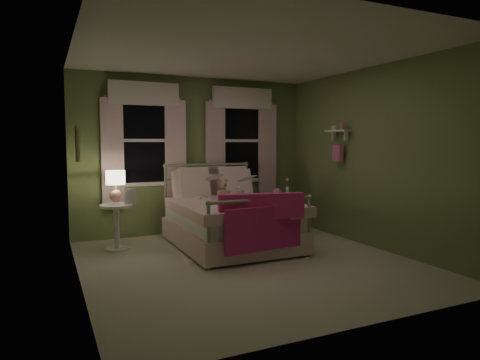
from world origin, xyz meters
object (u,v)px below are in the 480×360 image
nightstand_left (117,221)px  nightstand_right (283,202)px  bed (230,220)px  teddy_bear (223,190)px  child_left (202,182)px  child_right (236,181)px  table_lamp (116,183)px

nightstand_left → nightstand_right: (2.63, -0.12, 0.13)m
bed → teddy_bear: 0.49m
child_left → teddy_bear: 0.34m
teddy_bear → child_right: bearing=29.5°
teddy_bear → table_lamp: (-1.56, 0.17, 0.16)m
table_lamp → nightstand_left: bearing=-90.0°
bed → nightstand_right: bed is taller
child_left → child_right: (0.56, 0.00, -0.00)m
teddy_bear → nightstand_right: (1.07, 0.05, -0.24)m
child_right → nightstand_right: child_right is taller
bed → child_left: child_left is taller
child_left → nightstand_left: (-1.28, 0.01, -0.49)m
child_left → nightstand_left: 1.37m
child_left → child_right: size_ratio=1.00×
child_left → nightstand_right: (1.35, -0.11, -0.36)m
bed → child_right: bearing=56.4°
table_lamp → teddy_bear: bearing=-6.3°
child_left → nightstand_left: bearing=-7.3°
child_right → nightstand_left: 1.90m
table_lamp → nightstand_right: 2.66m
child_right → nightstand_right: bearing=-172.4°
bed → nightstand_left: bed is taller
nightstand_left → table_lamp: table_lamp is taller
bed → table_lamp: (-1.56, 0.43, 0.57)m
teddy_bear → nightstand_left: (-1.56, 0.17, -0.37)m
teddy_bear → nightstand_right: size_ratio=0.47×
nightstand_right → bed: bearing=-163.8°
nightstand_left → nightstand_right: 2.63m
teddy_bear → nightstand_right: teddy_bear is taller
nightstand_right → child_left: bearing=175.3°
bed → child_left: 0.73m
bed → nightstand_left: size_ratio=3.13×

